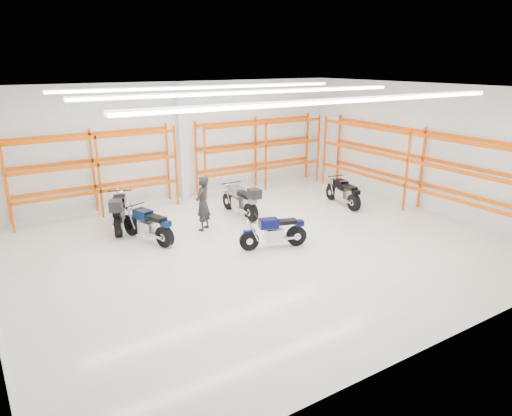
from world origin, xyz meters
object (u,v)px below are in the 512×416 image
motorcycle_back_d (344,193)px  structural_column (182,142)px  motorcycle_back_c (242,201)px  standing_man (203,203)px  motorcycle_back_a (119,213)px  motorcycle_back_b (149,226)px  motorcycle_main (276,232)px

motorcycle_back_d → structural_column: (-4.65, 4.20, 1.76)m
motorcycle_back_c → motorcycle_back_d: 4.00m
standing_man → motorcycle_back_a: bearing=-68.6°
motorcycle_back_d → standing_man: 5.64m
motorcycle_back_b → motorcycle_back_c: (3.54, 0.53, 0.07)m
motorcycle_back_b → standing_man: (1.83, 0.08, 0.39)m
motorcycle_back_d → motorcycle_back_a: bearing=166.6°
motorcycle_back_c → structural_column: size_ratio=0.51×
standing_man → motorcycle_back_d: bearing=138.1°
motorcycle_back_d → motorcycle_back_b: bearing=177.0°
structural_column → motorcycle_back_b: bearing=-126.2°
motorcycle_back_c → motorcycle_main: bearing=-100.8°
motorcycle_main → standing_man: 2.76m
motorcycle_back_a → motorcycle_main: bearing=-48.4°
motorcycle_back_a → motorcycle_back_b: 1.57m
motorcycle_back_a → motorcycle_back_d: motorcycle_back_a is taller
motorcycle_main → motorcycle_back_b: motorcycle_back_b is taller
motorcycle_main → structural_column: size_ratio=0.44×
motorcycle_back_b → standing_man: size_ratio=1.18×
motorcycle_back_a → motorcycle_back_c: size_ratio=1.01×
structural_column → motorcycle_back_a: bearing=-144.6°
motorcycle_back_d → motorcycle_main: bearing=-155.8°
standing_man → motorcycle_main: bearing=78.0°
motorcycle_back_d → standing_man: (-5.61, 0.48, 0.40)m
motorcycle_main → motorcycle_back_b: 3.82m
motorcycle_back_c → structural_column: bearing=102.9°
motorcycle_main → motorcycle_back_c: motorcycle_back_c is taller
structural_column → standing_man: bearing=-104.5°
motorcycle_main → motorcycle_back_a: bearing=131.6°
motorcycle_main → standing_man: standing_man is taller
motorcycle_back_a → motorcycle_back_b: bearing=-72.7°
motorcycle_back_c → motorcycle_back_a: bearing=166.5°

